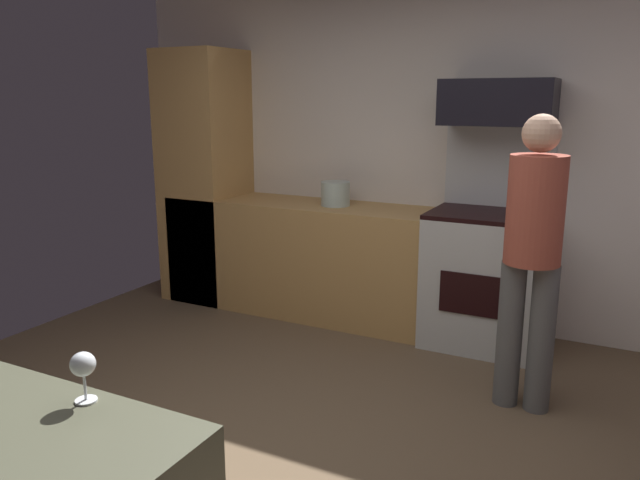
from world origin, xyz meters
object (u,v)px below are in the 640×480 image
Objects in this scene: wine_glass_near at (83,367)px; stock_pot at (336,194)px; oven_range at (485,272)px; person_cook at (532,250)px; microwave at (498,102)px.

stock_pot is (-0.75, 3.15, -0.01)m from wine_glass_near.
stock_pot is (-1.17, 0.01, 0.48)m from oven_range.
wine_glass_near is at bearing -97.57° from oven_range.
stock_pot is at bearing 151.65° from person_cook.
microwave reaches higher than wine_glass_near.
person_cook reaches higher than stock_pot.
microwave is 5.13× the size of wine_glass_near.
person_cook is at bearing 69.98° from wine_glass_near.
oven_range is 1.03m from person_cook.
person_cook is at bearing -65.98° from microwave.
oven_range reaches higher than wine_glass_near.
stock_pot is (-1.17, -0.08, -0.69)m from microwave.
wine_glass_near is at bearing -110.02° from person_cook.
microwave is at bearing 3.91° from stock_pot.
wine_glass_near is 3.24m from stock_pot.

